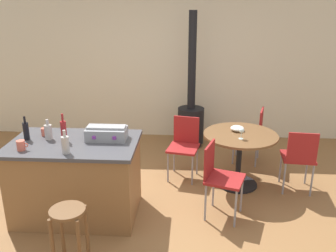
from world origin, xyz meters
TOP-DOWN VIEW (x-y plane):
  - ground_plane at (0.00, 0.00)m, footprint 8.80×8.80m
  - back_wall at (0.00, 2.55)m, footprint 8.00×0.10m
  - kitchen_island at (-0.95, -0.18)m, footprint 1.41×0.89m
  - wooden_stool at (-0.74, -1.09)m, footprint 0.32×0.32m
  - dining_table at (0.99, 0.65)m, footprint 0.97×0.97m
  - folding_chair_near at (0.26, 0.87)m, footprint 0.47×0.47m
  - folding_chair_far at (0.67, -0.10)m, footprint 0.51×0.51m
  - folding_chair_left at (1.73, 0.51)m, footprint 0.44×0.44m
  - folding_chair_right at (1.27, 1.41)m, footprint 0.49×0.49m
  - wood_stove at (0.34, 2.02)m, footprint 0.44×0.45m
  - toolbox at (-0.60, -0.08)m, footprint 0.45×0.26m
  - bottle_0 at (-0.93, -0.49)m, footprint 0.08×0.08m
  - bottle_1 at (-1.25, -0.11)m, footprint 0.08×0.08m
  - bottle_2 at (-1.06, -0.14)m, footprint 0.06×0.06m
  - bottle_3 at (-1.49, -0.13)m, footprint 0.06×0.06m
  - cup_0 at (-1.42, -0.44)m, footprint 0.12×0.09m
  - cup_1 at (-1.34, 0.01)m, footprint 0.12×0.08m
  - wine_glass at (0.97, 0.47)m, footprint 0.07×0.07m
  - serving_bowl at (0.96, 0.77)m, footprint 0.18×0.18m

SIDE VIEW (x-z plane):
  - ground_plane at x=0.00m, z-range 0.00..0.00m
  - kitchen_island at x=-0.95m, z-range 0.00..0.91m
  - wooden_stool at x=-0.74m, z-range 0.14..0.77m
  - folding_chair_near at x=0.26m, z-range 0.07..0.92m
  - folding_chair_right at x=1.27m, z-range 0.08..0.93m
  - folding_chair_left at x=1.73m, z-range 0.08..0.94m
  - folding_chair_far at x=0.67m, z-range 0.08..0.96m
  - wood_stove at x=0.34m, z-range -0.58..1.65m
  - dining_table at x=0.99m, z-range 0.19..0.93m
  - serving_bowl at x=0.96m, z-range 0.74..0.81m
  - wine_glass at x=0.97m, z-range 0.77..0.91m
  - cup_1 at x=-1.34m, z-range 0.90..0.99m
  - cup_0 at x=-1.42m, z-range 0.90..1.01m
  - toolbox at x=-0.60m, z-range 0.90..1.06m
  - bottle_1 at x=-1.25m, z-range 0.88..1.11m
  - bottle_0 at x=-0.93m, z-range 0.88..1.13m
  - bottle_3 at x=-1.49m, z-range 0.87..1.15m
  - bottle_2 at x=-1.06m, z-range 0.87..1.18m
  - back_wall at x=0.00m, z-range 0.00..2.70m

